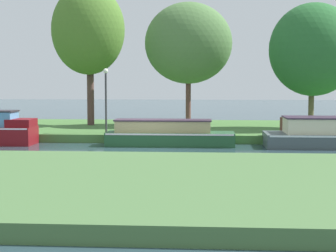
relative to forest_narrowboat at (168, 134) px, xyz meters
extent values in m
plane|color=#2A424B|center=(-1.08, -1.20, -0.52)|extent=(120.00, 120.00, 0.00)
cube|color=#457235|center=(-1.08, 5.80, -0.32)|extent=(72.00, 10.00, 0.40)
cube|color=#4A6F3D|center=(-1.08, -10.20, -0.32)|extent=(72.00, 10.00, 0.40)
cube|color=#23502C|center=(0.10, 0.00, -0.21)|extent=(5.78, 1.50, 0.62)
cube|color=white|center=(0.10, 0.00, 0.06)|extent=(5.67, 1.53, 0.07)
cube|color=tan|center=(-0.22, 0.00, 0.36)|extent=(4.27, 1.14, 0.51)
cube|color=#372736|center=(-0.22, 0.00, 0.64)|extent=(4.37, 1.20, 0.06)
cube|color=maroon|center=(-6.77, 0.00, 0.49)|extent=(1.13, 1.31, 0.36)
cylinder|color=brown|center=(-4.89, 6.41, 1.88)|extent=(0.40, 0.40, 3.99)
ellipsoid|color=#4E782C|center=(-4.89, 5.95, 5.25)|extent=(4.10, 3.56, 4.99)
cylinder|color=brown|center=(0.70, 6.43, 1.57)|extent=(0.29, 0.29, 3.38)
ellipsoid|color=#4F7741|center=(0.70, 6.36, 4.51)|extent=(4.90, 3.62, 4.55)
cylinder|color=brown|center=(7.29, 5.00, 1.29)|extent=(0.29, 0.29, 2.83)
ellipsoid|color=#286530|center=(7.29, 4.63, 4.04)|extent=(4.63, 3.97, 4.84)
cylinder|color=#333338|center=(-3.16, 1.85, 1.33)|extent=(0.10, 0.10, 2.90)
sphere|color=white|center=(-3.16, 1.85, 2.89)|extent=(0.24, 0.24, 0.24)
cylinder|color=#4F331F|center=(7.49, 1.34, 0.27)|extent=(0.16, 0.16, 0.78)
cylinder|color=brown|center=(5.25, 1.34, 0.30)|extent=(0.16, 0.16, 0.84)
camera|label=1|loc=(1.72, -24.71, 2.45)|focal=58.90mm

